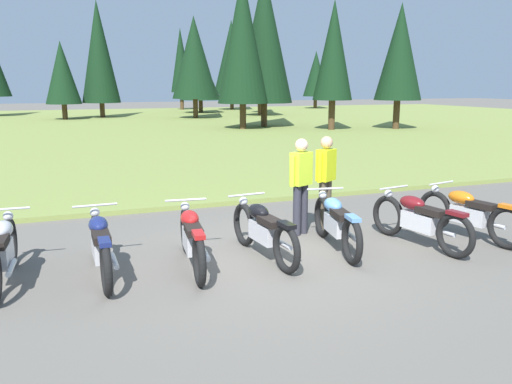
# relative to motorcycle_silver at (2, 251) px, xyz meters

# --- Properties ---
(ground_plane) EXTENTS (140.00, 140.00, 0.00)m
(ground_plane) POSITION_rel_motorcycle_silver_xyz_m (3.65, -0.33, -0.44)
(ground_plane) COLOR #605B54
(grass_moorland) EXTENTS (80.00, 44.00, 0.10)m
(grass_moorland) POSITION_rel_motorcycle_silver_xyz_m (3.65, 25.14, -0.39)
(grass_moorland) COLOR olive
(grass_moorland) RESTS_ON ground
(forest_treeline) EXTENTS (37.63, 28.50, 8.91)m
(forest_treeline) POSITION_rel_motorcycle_silver_xyz_m (9.57, 32.39, 4.01)
(forest_treeline) COLOR #47331E
(forest_treeline) RESTS_ON ground
(motorcycle_silver) EXTENTS (0.62, 2.10, 0.88)m
(motorcycle_silver) POSITION_rel_motorcycle_silver_xyz_m (0.00, 0.00, 0.00)
(motorcycle_silver) COLOR black
(motorcycle_silver) RESTS_ON ground
(motorcycle_navy) EXTENTS (0.62, 2.10, 0.88)m
(motorcycle_navy) POSITION_rel_motorcycle_silver_xyz_m (1.22, -0.20, 0.00)
(motorcycle_navy) COLOR black
(motorcycle_navy) RESTS_ON ground
(motorcycle_red) EXTENTS (0.62, 2.10, 0.88)m
(motorcycle_red) POSITION_rel_motorcycle_silver_xyz_m (2.46, -0.31, 0.00)
(motorcycle_red) COLOR black
(motorcycle_red) RESTS_ON ground
(motorcycle_black) EXTENTS (0.62, 2.10, 0.88)m
(motorcycle_black) POSITION_rel_motorcycle_silver_xyz_m (3.56, -0.28, 0.00)
(motorcycle_black) COLOR black
(motorcycle_black) RESTS_ON ground
(motorcycle_sky_blue) EXTENTS (0.65, 2.08, 0.88)m
(motorcycle_sky_blue) POSITION_rel_motorcycle_silver_xyz_m (4.79, -0.28, 0.00)
(motorcycle_sky_blue) COLOR black
(motorcycle_sky_blue) RESTS_ON ground
(motorcycle_maroon) EXTENTS (0.68, 2.09, 0.88)m
(motorcycle_maroon) POSITION_rel_motorcycle_silver_xyz_m (6.13, -0.60, 0.00)
(motorcycle_maroon) COLOR black
(motorcycle_maroon) RESTS_ON ground
(motorcycle_orange) EXTENTS (0.72, 2.07, 0.88)m
(motorcycle_orange) POSITION_rel_motorcycle_silver_xyz_m (7.17, -0.55, 0.00)
(motorcycle_orange) COLOR black
(motorcycle_orange) RESTS_ON ground
(rider_in_hivis_vest) EXTENTS (0.51, 0.35, 1.67)m
(rider_in_hivis_vest) POSITION_rel_motorcycle_silver_xyz_m (4.62, 0.66, 0.51)
(rider_in_hivis_vest) COLOR #2D2D38
(rider_in_hivis_vest) RESTS_ON ground
(rider_near_row_end) EXTENTS (0.48, 0.38, 1.67)m
(rider_near_row_end) POSITION_rel_motorcycle_silver_xyz_m (5.20, 0.87, 0.51)
(rider_near_row_end) COLOR #4C4233
(rider_near_row_end) RESTS_ON ground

